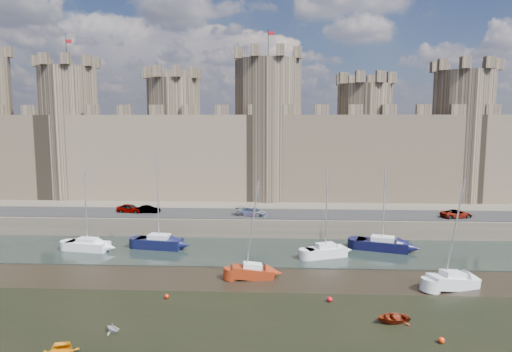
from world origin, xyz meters
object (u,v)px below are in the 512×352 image
at_px(car_0, 130,208).
at_px(sailboat_4, 252,271).
at_px(sailboat_2, 326,251).
at_px(sailboat_5, 452,281).
at_px(sailboat_0, 88,245).
at_px(car_2, 252,212).
at_px(sailboat_1, 159,242).
at_px(sailboat_3, 383,244).
at_px(car_3, 456,214).
at_px(car_1, 148,209).

bearing_deg(car_0, sailboat_4, -125.73).
height_order(sailboat_2, sailboat_5, sailboat_5).
relative_size(car_0, sailboat_0, 0.40).
xyz_separation_m(car_2, sailboat_0, (-19.34, -9.16, -2.37)).
bearing_deg(sailboat_1, sailboat_3, 10.01).
distance_m(car_2, sailboat_1, 13.70).
bearing_deg(car_2, sailboat_0, 128.37).
height_order(sailboat_4, sailboat_5, sailboat_5).
xyz_separation_m(car_0, car_3, (45.20, -1.27, -0.07)).
bearing_deg(car_0, sailboat_3, -94.29).
distance_m(car_1, car_2, 14.97).
bearing_deg(sailboat_3, sailboat_4, -127.41).
distance_m(car_3, sailboat_2, 21.55).
xyz_separation_m(car_0, sailboat_0, (-1.78, -10.60, -2.39)).
bearing_deg(sailboat_2, car_1, 133.69).
xyz_separation_m(car_2, sailboat_5, (19.90, -19.54, -2.38)).
bearing_deg(sailboat_5, sailboat_4, 154.73).
height_order(sailboat_2, sailboat_3, sailboat_3).
xyz_separation_m(sailboat_1, sailboat_2, (19.98, -2.57, -0.05)).
bearing_deg(car_0, sailboat_5, -109.04).
bearing_deg(sailboat_5, car_0, 130.78).
distance_m(car_1, sailboat_5, 40.62).
xyz_separation_m(car_1, car_2, (14.91, -1.27, 0.07)).
bearing_deg(sailboat_0, sailboat_3, 12.22).
height_order(car_1, sailboat_5, sailboat_5).
bearing_deg(sailboat_1, sailboat_2, 1.40).
bearing_deg(sailboat_0, sailboat_2, 6.56).
bearing_deg(sailboat_5, car_3, 48.61).
height_order(car_1, sailboat_3, sailboat_3).
xyz_separation_m(car_3, sailboat_0, (-46.97, -9.34, -2.32)).
bearing_deg(sailboat_5, sailboat_3, 86.94).
xyz_separation_m(car_1, sailboat_1, (3.96, -9.16, -2.20)).
height_order(car_1, sailboat_0, sailboat_0).
bearing_deg(sailboat_0, sailboat_1, 17.74).
relative_size(car_2, sailboat_0, 0.45).
height_order(sailboat_1, sailboat_4, sailboat_1).
xyz_separation_m(car_1, sailboat_0, (-4.43, -10.42, -2.30)).
xyz_separation_m(sailboat_2, sailboat_5, (10.87, -9.07, -0.06)).
relative_size(sailboat_1, sailboat_4, 1.13).
bearing_deg(car_3, sailboat_1, 88.96).
bearing_deg(car_2, sailboat_4, -163.61).
bearing_deg(sailboat_3, car_0, -176.69).
bearing_deg(sailboat_0, car_2, 34.53).
distance_m(sailboat_0, sailboat_2, 28.40).
height_order(car_1, sailboat_1, sailboat_1).
height_order(car_2, sailboat_4, sailboat_4).
xyz_separation_m(sailboat_1, sailboat_5, (30.85, -11.64, -0.11)).
distance_m(sailboat_4, sailboat_5, 18.93).
bearing_deg(sailboat_5, sailboat_1, 139.36).
relative_size(car_0, sailboat_4, 0.38).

